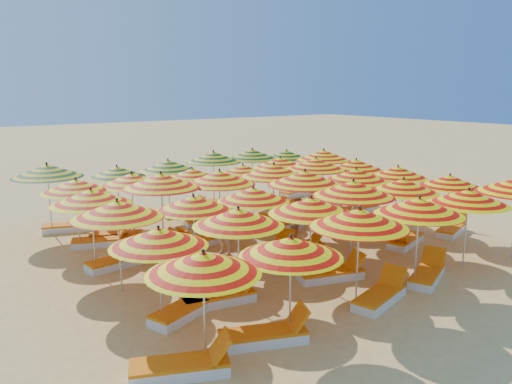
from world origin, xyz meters
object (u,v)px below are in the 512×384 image
umbrella_29 (324,155)px  umbrella_30 (47,171)px  umbrella_14 (253,194)px  beachgoer_a (225,229)px  umbrella_25 (132,180)px  umbrella_11 (450,181)px  lounger_6 (332,274)px  lounger_8 (452,229)px  lounger_9 (274,252)px  lounger_18 (102,241)px  beachgoer_b (299,221)px  lounger_13 (146,248)px  umbrella_15 (305,178)px  umbrella_9 (353,189)px  umbrella_10 (403,186)px  umbrella_4 (469,197)px  umbrella_34 (252,154)px  umbrella_28 (280,162)px  lounger_5 (220,297)px  lounger_10 (296,246)px  umbrella_17 (398,172)px  lounger_21 (289,205)px  umbrella_7 (238,217)px  umbrella_21 (274,171)px  lounger_23 (70,227)px  umbrella_32 (168,165)px  lounger_7 (405,241)px  lounger_22 (327,199)px  umbrella_24 (76,186)px  umbrella_33 (213,157)px  umbrella_26 (192,174)px  lounger_26 (297,192)px  umbrella_13 (193,203)px  umbrella_22 (316,164)px  lounger_4 (186,309)px  umbrella_35 (286,155)px  umbrella_2 (359,218)px  umbrella_8 (311,206)px  lounger_17 (360,209)px  umbrella_27 (243,170)px  lounger_20 (210,220)px  lounger_25 (226,202)px  umbrella_31 (117,172)px  lounger_12 (119,261)px  lounger_2 (380,296)px  lounger_16 (299,218)px  lounger_3 (427,274)px  umbrella_23 (356,165)px

umbrella_29 → umbrella_30: size_ratio=0.98×
umbrella_14 → beachgoer_a: umbrella_14 is taller
umbrella_25 → umbrella_11: bearing=-34.5°
lounger_6 → lounger_8: size_ratio=1.00×
lounger_9 → lounger_18: 5.49m
umbrella_25 → beachgoer_b: umbrella_25 is taller
lounger_13 → umbrella_15: bearing=-13.3°
umbrella_9 → umbrella_10: bearing=-0.5°
umbrella_4 → umbrella_25: umbrella_4 is taller
umbrella_34 → umbrella_28: bearing=-90.7°
lounger_5 → umbrella_14: bearing=50.9°
lounger_5 → lounger_10: size_ratio=0.99×
umbrella_17 → lounger_21: 4.82m
lounger_10 → umbrella_7: bearing=-126.4°
umbrella_21 → lounger_23: umbrella_21 is taller
umbrella_32 → lounger_7: 9.04m
umbrella_29 → lounger_22: umbrella_29 is taller
umbrella_24 → umbrella_33: umbrella_33 is taller
umbrella_26 → lounger_23: 4.61m
umbrella_21 → umbrella_34: 4.80m
lounger_23 → lounger_26: size_ratio=1.02×
umbrella_13 → lounger_10: umbrella_13 is taller
umbrella_22 → lounger_5: umbrella_22 is taller
lounger_7 → lounger_13: bearing=-47.5°
lounger_6 → beachgoer_a: beachgoer_a is taller
umbrella_13 → umbrella_17: size_ratio=0.97×
umbrella_14 → umbrella_32: size_ratio=1.01×
lounger_26 → umbrella_29: bearing=-110.0°
lounger_4 → umbrella_26: bearing=39.9°
umbrella_35 → umbrella_2: bearing=-121.0°
umbrella_11 → umbrella_22: (-2.12, 4.13, 0.24)m
umbrella_8 → lounger_17: size_ratio=1.31×
umbrella_24 → umbrella_35: 10.16m
umbrella_2 → lounger_17: umbrella_2 is taller
umbrella_9 → umbrella_21: bearing=88.5°
lounger_9 → umbrella_25: bearing=101.2°
umbrella_10 → lounger_22: size_ratio=1.34×
umbrella_30 → beachgoer_a: 6.57m
umbrella_27 → lounger_10: (-0.81, -4.13, -1.74)m
lounger_20 → lounger_25: size_ratio=0.99×
umbrella_31 → umbrella_34: (5.97, -0.01, 0.20)m
umbrella_35 → lounger_20: bearing=-157.7°
umbrella_15 → umbrella_33: 6.13m
umbrella_34 → lounger_6: size_ratio=1.31×
umbrella_8 → lounger_12: bearing=132.3°
beachgoer_a → umbrella_30: bearing=-172.6°
lounger_2 → lounger_16: (3.07, 6.57, 0.00)m
umbrella_13 → lounger_3: size_ratio=1.23×
umbrella_35 → lounger_17: umbrella_35 is taller
umbrella_23 → lounger_22: (0.67, 2.25, -1.85)m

